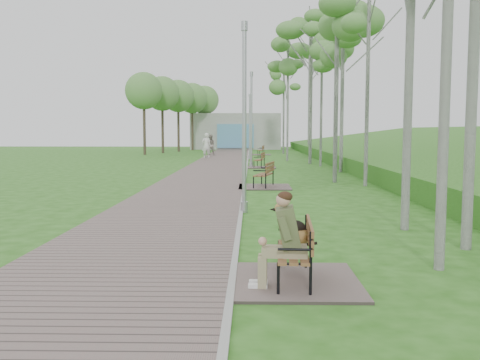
{
  "coord_description": "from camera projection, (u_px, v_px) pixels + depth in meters",
  "views": [
    {
      "loc": [
        0.26,
        -10.16,
        2.09
      ],
      "look_at": [
        0.02,
        1.02,
        1.05
      ],
      "focal_mm": 40.0,
      "sensor_mm": 36.0,
      "label": 1
    }
  ],
  "objects": [
    {
      "name": "lamp_post_second",
      "position": [
        251.0,
        123.0,
        30.2
      ],
      "size": [
        0.21,
        0.21,
        5.39
      ],
      "color": "#A0A2A8",
      "rests_on": "ground"
    },
    {
      "name": "bench_third",
      "position": [
        259.0,
        164.0,
        30.17
      ],
      "size": [
        1.76,
        1.95,
        1.08
      ],
      "color": "#70605B",
      "rests_on": "ground"
    },
    {
      "name": "lamp_post_near",
      "position": [
        244.0,
        125.0,
        13.47
      ],
      "size": [
        0.19,
        0.19,
        4.79
      ],
      "color": "#A0A2A8",
      "rests_on": "ground"
    },
    {
      "name": "birch_near_b",
      "position": [
        369.0,
        25.0,
        19.62
      ],
      "size": [
        2.28,
        2.28,
        7.61
      ],
      "color": "silver",
      "rests_on": "ground"
    },
    {
      "name": "walkway",
      "position": [
        218.0,
        166.0,
        31.75
      ],
      "size": [
        3.5,
        67.0,
        0.04
      ],
      "primitive_type": "cube",
      "color": "#70605B",
      "rests_on": "ground"
    },
    {
      "name": "lamp_post_third",
      "position": [
        250.0,
        129.0,
        39.25
      ],
      "size": [
        0.18,
        0.18,
        4.77
      ],
      "color": "#A0A2A8",
      "rests_on": "ground"
    },
    {
      "name": "building_north",
      "position": [
        236.0,
        131.0,
        60.91
      ],
      "size": [
        10.0,
        5.2,
        4.0
      ],
      "color": "#9E9E99",
      "rests_on": "ground"
    },
    {
      "name": "kerb",
      "position": [
        247.0,
        165.0,
        31.72
      ],
      "size": [
        0.1,
        67.0,
        0.05
      ],
      "primitive_type": "cube",
      "color": "#999993",
      "rests_on": "ground"
    },
    {
      "name": "birch_mid_c",
      "position": [
        311.0,
        40.0,
        32.9
      ],
      "size": [
        2.9,
        2.9,
        9.72
      ],
      "color": "silver",
      "rests_on": "ground"
    },
    {
      "name": "ground",
      "position": [
        238.0,
        239.0,
        10.32
      ],
      "size": [
        120.0,
        120.0,
        0.0
      ],
      "primitive_type": "plane",
      "color": "#255B13",
      "rests_on": "ground"
    },
    {
      "name": "bench_second",
      "position": [
        264.0,
        182.0,
        19.67
      ],
      "size": [
        1.9,
        2.11,
        1.16
      ],
      "color": "#70605B",
      "rests_on": "ground"
    },
    {
      "name": "lamp_post_far",
      "position": [
        252.0,
        127.0,
        60.07
      ],
      "size": [
        0.2,
        0.2,
        5.27
      ],
      "color": "#A0A2A8",
      "rests_on": "ground"
    },
    {
      "name": "pedestrian_near",
      "position": [
        206.0,
        146.0,
        40.31
      ],
      "size": [
        0.81,
        0.67,
        1.91
      ],
      "primitive_type": "imported",
      "rotation": [
        0.0,
        0.0,
        3.49
      ],
      "color": "silver",
      "rests_on": "ground"
    },
    {
      "name": "birch_distant_a",
      "position": [
        284.0,
        76.0,
        48.01
      ],
      "size": [
        2.49,
        2.49,
        8.88
      ],
      "color": "silver",
      "rests_on": "ground"
    },
    {
      "name": "bench_main",
      "position": [
        290.0,
        253.0,
        7.29
      ],
      "size": [
        1.72,
        1.92,
        1.5
      ],
      "color": "#70605B",
      "rests_on": "ground"
    },
    {
      "name": "birch_mid_b",
      "position": [
        343.0,
        32.0,
        26.25
      ],
      "size": [
        2.6,
        2.6,
        8.83
      ],
      "color": "silver",
      "rests_on": "ground"
    },
    {
      "name": "bench_far",
      "position": [
        261.0,
        153.0,
        46.06
      ],
      "size": [
        1.64,
        1.82,
        1.0
      ],
      "color": "#70605B",
      "rests_on": "ground"
    },
    {
      "name": "pedestrian_far",
      "position": [
        210.0,
        145.0,
        44.83
      ],
      "size": [
        0.97,
        0.82,
        1.76
      ],
      "primitive_type": "imported",
      "rotation": [
        0.0,
        0.0,
        3.34
      ],
      "color": "gray",
      "rests_on": "ground"
    },
    {
      "name": "birch_far_b",
      "position": [
        288.0,
        66.0,
        36.17
      ],
      "size": [
        2.56,
        2.56,
        8.2
      ],
      "color": "silver",
      "rests_on": "ground"
    },
    {
      "name": "birch_far_c",
      "position": [
        310.0,
        42.0,
        47.35
      ],
      "size": [
        2.94,
        2.94,
        12.68
      ],
      "color": "silver",
      "rests_on": "ground"
    },
    {
      "name": "embankment",
      "position": [
        460.0,
        168.0,
        29.97
      ],
      "size": [
        14.0,
        70.0,
        1.6
      ],
      "primitive_type": "cube",
      "color": "#4F9436",
      "rests_on": "ground"
    },
    {
      "name": "birch_far_a",
      "position": [
        322.0,
        54.0,
        30.72
      ],
      "size": [
        2.3,
        2.3,
        8.26
      ],
      "color": "silver",
      "rests_on": "ground"
    }
  ]
}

